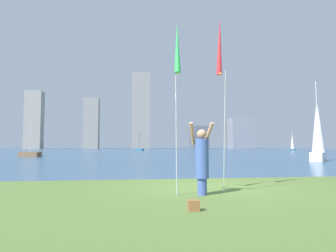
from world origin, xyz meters
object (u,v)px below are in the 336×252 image
kite_flag_right (220,49)px  bag (194,205)px  sailboat_2 (139,149)px  kite_flag_left (177,52)px  sailboat_0 (30,154)px  sailboat_3 (292,143)px  person (202,159)px  sailboat_5 (318,132)px

kite_flag_right → bag: (-1.19, -2.03, -3.69)m
bag → sailboat_2: size_ratio=0.05×
kite_flag_left → sailboat_0: size_ratio=0.72×
kite_flag_right → sailboat_3: (34.65, 54.68, -2.08)m
person → kite_flag_left: bearing=-161.8°
sailboat_3 → bag: bearing=-122.3°
kite_flag_left → person: bearing=7.6°
kite_flag_left → sailboat_3: size_ratio=0.97×
sailboat_3 → sailboat_5: 47.66m
kite_flag_right → sailboat_2: bearing=90.7°
kite_flag_left → sailboat_5: (13.02, 13.36, -1.29)m
bag → sailboat_0: bearing=114.0°
bag → sailboat_2: bearing=89.5°
person → sailboat_0: size_ratio=0.30×
sailboat_3 → person: bearing=-122.6°
sailboat_5 → sailboat_3: bearing=61.3°
person → kite_flag_right: kite_flag_right is taller
kite_flag_left → sailboat_2: 54.23m
kite_flag_left → kite_flag_right: 1.37m
sailboat_0 → person: bearing=-63.5°
bag → sailboat_5: sailboat_5 is taller
sailboat_0 → sailboat_2: 31.81m
sailboat_3 → sailboat_0: bearing=-147.4°
bag → sailboat_5: 19.87m
kite_flag_left → sailboat_0: bearing=115.2°
kite_flag_right → sailboat_0: (-12.89, 24.25, -3.46)m
sailboat_2 → sailboat_5: bearing=-73.0°
sailboat_0 → sailboat_5: bearing=-24.8°
person → sailboat_3: 65.42m
kite_flag_left → kite_flag_right: kite_flag_right is taller
kite_flag_right → sailboat_3: 64.77m
bag → kite_flag_left: bearing=92.0°
sailboat_0 → sailboat_5: (24.68, -11.39, 1.88)m
kite_flag_right → sailboat_3: bearing=57.6°
person → sailboat_3: bearing=68.0°
kite_flag_right → kite_flag_left: bearing=-158.2°
person → sailboat_2: (-0.07, 54.05, -0.58)m
sailboat_0 → sailboat_2: (12.20, 29.38, -0.04)m
person → kite_flag_left: size_ratio=0.42×
kite_flag_left → sailboat_2: bearing=89.4°
sailboat_3 → sailboat_2: bearing=-178.3°
kite_flag_left → sailboat_3: 65.85m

